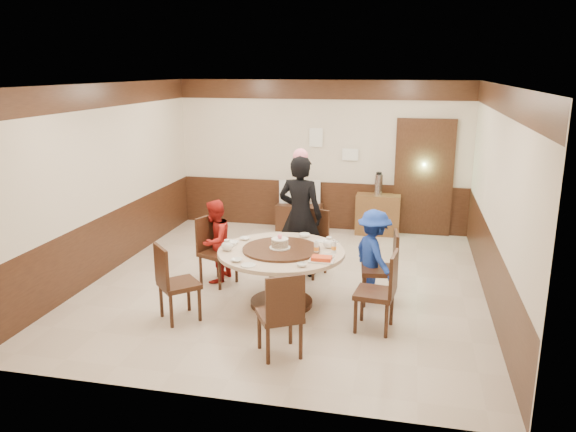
% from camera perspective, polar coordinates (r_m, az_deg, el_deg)
% --- Properties ---
extents(room, '(6.00, 6.04, 2.84)m').
position_cam_1_polar(room, '(7.85, -0.01, 0.57)').
color(room, beige).
rests_on(room, ground).
extents(banquet_table, '(1.63, 1.63, 0.78)m').
position_cam_1_polar(banquet_table, '(7.26, -0.68, -5.12)').
color(banquet_table, '#341C10').
rests_on(banquet_table, ground).
extents(chair_0, '(0.50, 0.49, 0.97)m').
position_cam_1_polar(chair_0, '(7.51, 9.31, -6.49)').
color(chair_0, '#341C10').
rests_on(chair_0, ground).
extents(chair_1, '(0.57, 0.58, 0.97)m').
position_cam_1_polar(chair_1, '(8.42, 2.24, -3.93)').
color(chair_1, '#341C10').
rests_on(chair_1, ground).
extents(chair_2, '(0.58, 0.58, 0.97)m').
position_cam_1_polar(chair_2, '(8.13, -7.20, -4.73)').
color(chair_2, '#341C10').
rests_on(chair_2, ground).
extents(chair_3, '(0.62, 0.62, 0.97)m').
position_cam_1_polar(chair_3, '(7.07, -11.11, -7.98)').
color(chair_3, '#341C10').
rests_on(chair_3, ground).
extents(chair_4, '(0.60, 0.60, 0.97)m').
position_cam_1_polar(chair_4, '(6.13, -0.80, -11.37)').
color(chair_4, '#341C10').
rests_on(chair_4, ground).
extents(chair_5, '(0.50, 0.49, 0.97)m').
position_cam_1_polar(chair_5, '(6.76, 8.94, -8.96)').
color(chair_5, '#341C10').
rests_on(chair_5, ground).
extents(person_standing, '(0.71, 0.52, 1.81)m').
position_cam_1_polar(person_standing, '(8.25, 1.25, 0.03)').
color(person_standing, black).
rests_on(person_standing, ground).
extents(person_red, '(0.53, 0.64, 1.20)m').
position_cam_1_polar(person_red, '(8.13, -7.43, -2.54)').
color(person_red, '#A81C16').
rests_on(person_red, ground).
extents(person_blue, '(0.82, 0.91, 1.23)m').
position_cam_1_polar(person_blue, '(7.51, 8.70, -3.96)').
color(person_blue, '#18349A').
rests_on(person_blue, ground).
extents(birthday_cake, '(0.27, 0.27, 0.19)m').
position_cam_1_polar(birthday_cake, '(7.17, -0.83, -2.78)').
color(birthday_cake, white).
rests_on(birthday_cake, banquet_table).
extents(teapot_left, '(0.17, 0.15, 0.13)m').
position_cam_1_polar(teapot_left, '(7.20, -6.20, -3.06)').
color(teapot_left, white).
rests_on(teapot_left, banquet_table).
extents(teapot_right, '(0.17, 0.15, 0.13)m').
position_cam_1_polar(teapot_right, '(7.29, 4.17, -2.80)').
color(teapot_right, white).
rests_on(teapot_right, banquet_table).
extents(bowl_0, '(0.14, 0.14, 0.03)m').
position_cam_1_polar(bowl_0, '(7.64, -4.39, -2.30)').
color(bowl_0, white).
rests_on(bowl_0, banquet_table).
extents(bowl_1, '(0.12, 0.12, 0.04)m').
position_cam_1_polar(bowl_1, '(6.61, 1.40, -4.99)').
color(bowl_1, white).
rests_on(bowl_1, banquet_table).
extents(bowl_2, '(0.14, 0.14, 0.03)m').
position_cam_1_polar(bowl_2, '(6.81, -5.23, -4.49)').
color(bowl_2, white).
rests_on(bowl_2, banquet_table).
extents(bowl_3, '(0.14, 0.14, 0.04)m').
position_cam_1_polar(bowl_3, '(6.90, 4.21, -4.15)').
color(bowl_3, white).
rests_on(bowl_3, banquet_table).
extents(bowl_4, '(0.16, 0.16, 0.04)m').
position_cam_1_polar(bowl_4, '(7.46, -5.67, -2.73)').
color(bowl_4, white).
rests_on(bowl_4, banquet_table).
extents(bowl_5, '(0.15, 0.15, 0.05)m').
position_cam_1_polar(bowl_5, '(7.74, 1.68, -1.98)').
color(bowl_5, white).
rests_on(bowl_5, banquet_table).
extents(saucer_near, '(0.18, 0.18, 0.01)m').
position_cam_1_polar(saucer_near, '(6.66, -4.06, -5.01)').
color(saucer_near, white).
rests_on(saucer_near, banquet_table).
extents(saucer_far, '(0.18, 0.18, 0.01)m').
position_cam_1_polar(saucer_far, '(7.58, 3.49, -2.51)').
color(saucer_far, white).
rests_on(saucer_far, banquet_table).
extents(shrimp_platter, '(0.30, 0.20, 0.06)m').
position_cam_1_polar(shrimp_platter, '(6.79, 3.43, -4.41)').
color(shrimp_platter, white).
rests_on(shrimp_platter, banquet_table).
extents(bottle_0, '(0.06, 0.06, 0.16)m').
position_cam_1_polar(bottle_0, '(7.03, 2.89, -3.26)').
color(bottle_0, white).
rests_on(bottle_0, banquet_table).
extents(bottle_1, '(0.06, 0.06, 0.16)m').
position_cam_1_polar(bottle_1, '(7.08, 4.69, -3.16)').
color(bottle_1, white).
rests_on(bottle_1, banquet_table).
extents(tv_stand, '(0.85, 0.45, 0.50)m').
position_cam_1_polar(tv_stand, '(10.72, 1.18, -0.10)').
color(tv_stand, '#341C10').
rests_on(tv_stand, ground).
extents(television, '(0.79, 0.23, 0.45)m').
position_cam_1_polar(television, '(10.61, 1.19, 2.39)').
color(television, gray).
rests_on(television, tv_stand).
extents(side_cabinet, '(0.80, 0.40, 0.75)m').
position_cam_1_polar(side_cabinet, '(10.54, 9.10, 0.16)').
color(side_cabinet, brown).
rests_on(side_cabinet, ground).
extents(thermos, '(0.15, 0.15, 0.38)m').
position_cam_1_polar(thermos, '(10.41, 9.18, 3.17)').
color(thermos, silver).
rests_on(thermos, side_cabinet).
extents(notice_left, '(0.25, 0.00, 0.35)m').
position_cam_1_polar(notice_left, '(10.59, 2.85, 7.97)').
color(notice_left, white).
rests_on(notice_left, room).
extents(notice_right, '(0.30, 0.00, 0.22)m').
position_cam_1_polar(notice_right, '(10.54, 6.34, 6.22)').
color(notice_right, white).
rests_on(notice_right, room).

